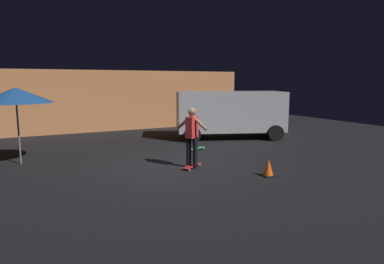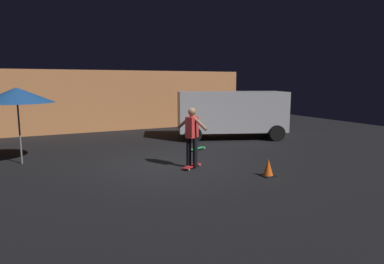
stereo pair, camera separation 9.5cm
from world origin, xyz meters
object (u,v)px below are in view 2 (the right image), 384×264
at_px(patio_umbrella, 17,95).
at_px(skateboard_spare, 197,149).
at_px(skateboard_ridden, 192,166).
at_px(traffic_cone, 268,168).
at_px(parked_van, 231,112).
at_px(skater, 192,132).

distance_m(patio_umbrella, skateboard_spare, 6.07).
bearing_deg(skateboard_ridden, traffic_cone, -48.76).
distance_m(patio_umbrella, skateboard_ridden, 5.57).
xyz_separation_m(parked_van, skateboard_ridden, (-3.84, -3.95, -1.11)).
distance_m(skateboard_ridden, skater, 0.98).
bearing_deg(parked_van, skateboard_ridden, -134.15).
relative_size(patio_umbrella, skateboard_spare, 2.90).
distance_m(skateboard_spare, skater, 2.72).
distance_m(parked_van, traffic_cone, 6.16).
height_order(parked_van, skateboard_ridden, parked_van).
height_order(skateboard_spare, skater, skater).
bearing_deg(traffic_cone, skater, 131.24).
xyz_separation_m(parked_van, skateboard_spare, (-2.56, -1.76, -1.11)).
height_order(parked_van, skateboard_spare, parked_van).
bearing_deg(patio_umbrella, traffic_cone, -36.55).
height_order(skateboard_ridden, traffic_cone, traffic_cone).
relative_size(patio_umbrella, skateboard_ridden, 3.01).
height_order(parked_van, skater, parked_van).
bearing_deg(parked_van, patio_umbrella, -171.43).
height_order(skateboard_ridden, skater, skater).
xyz_separation_m(skateboard_ridden, skateboard_spare, (1.28, 2.19, 0.00)).
distance_m(parked_van, skater, 5.51).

